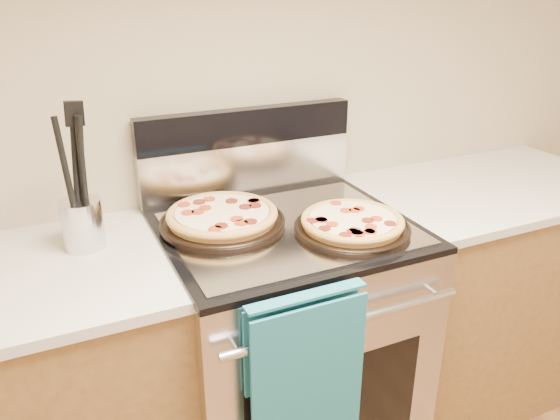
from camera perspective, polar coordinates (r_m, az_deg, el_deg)
name	(u,v)px	position (r m, az deg, el deg)	size (l,w,h in m)	color
wall_back	(241,67)	(1.87, -4.10, 14.66)	(4.00, 4.00, 0.00)	tan
range_body	(285,350)	(1.93, 0.53, -14.41)	(0.76, 0.68, 0.90)	#B7B7BC
oven_window	(334,416)	(1.70, 5.67, -20.60)	(0.56, 0.01, 0.40)	black
cooktop	(286,228)	(1.69, 0.58, -1.91)	(0.76, 0.68, 0.02)	black
backsplash_lower	(248,168)	(1.91, -3.39, 4.38)	(0.76, 0.06, 0.18)	silver
backsplash_upper	(247,126)	(1.87, -3.49, 8.74)	(0.76, 0.06, 0.12)	black
oven_handle	(347,322)	(1.45, 7.02, -11.55)	(0.03, 0.03, 0.70)	silver
dish_towel	(305,366)	(1.47, 2.65, -15.96)	(0.32, 0.05, 0.42)	#195A7F
foil_sheet	(290,228)	(1.66, 1.03, -1.91)	(0.70, 0.55, 0.01)	gray
cabinet_right	(476,291)	(2.40, 19.79, -7.99)	(1.00, 0.62, 0.88)	brown
countertop_right	(493,187)	(2.21, 21.37, 2.22)	(1.02, 0.64, 0.03)	beige
pepperoni_pizza_back	(222,218)	(1.67, -6.05, -0.79)	(0.38, 0.38, 0.05)	#B27E36
pepperoni_pizza_front	(352,224)	(1.64, 7.56, -1.43)	(0.34, 0.34, 0.05)	#B27E36
utensil_crock	(83,224)	(1.64, -19.93, -1.38)	(0.12, 0.12, 0.14)	silver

